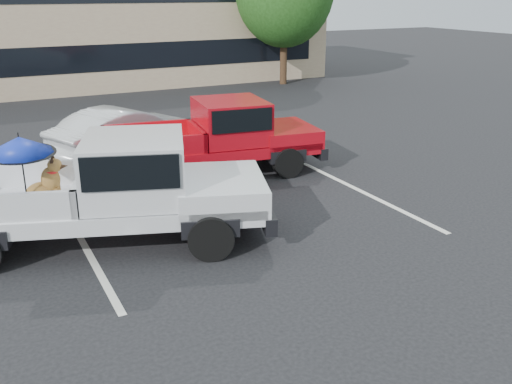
# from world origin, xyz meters

# --- Properties ---
(ground) EXTENTS (90.00, 90.00, 0.00)m
(ground) POSITION_xyz_m (0.00, 0.00, 0.00)
(ground) COLOR black
(ground) RESTS_ON ground
(stripe_left) EXTENTS (0.12, 5.00, 0.01)m
(stripe_left) POSITION_xyz_m (-3.00, 2.00, 0.00)
(stripe_left) COLOR silver
(stripe_left) RESTS_ON ground
(stripe_right) EXTENTS (0.12, 5.00, 0.01)m
(stripe_right) POSITION_xyz_m (3.00, 2.00, 0.00)
(stripe_right) COLOR silver
(stripe_right) RESTS_ON ground
(motel_building) EXTENTS (20.40, 8.40, 6.30)m
(motel_building) POSITION_xyz_m (2.00, 20.99, 3.21)
(motel_building) COLOR tan
(motel_building) RESTS_ON ground
(silver_pickup) EXTENTS (6.02, 3.72, 2.06)m
(silver_pickup) POSITION_xyz_m (-2.30, 1.89, 1.05)
(silver_pickup) COLOR black
(silver_pickup) RESTS_ON ground
(red_pickup) EXTENTS (5.51, 2.54, 1.75)m
(red_pickup) POSITION_xyz_m (0.92, 4.75, 0.96)
(red_pickup) COLOR black
(red_pickup) RESTS_ON ground
(silver_sedan) EXTENTS (4.27, 2.89, 1.33)m
(silver_sedan) POSITION_xyz_m (-0.86, 7.12, 0.67)
(silver_sedan) COLOR silver
(silver_sedan) RESTS_ON ground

